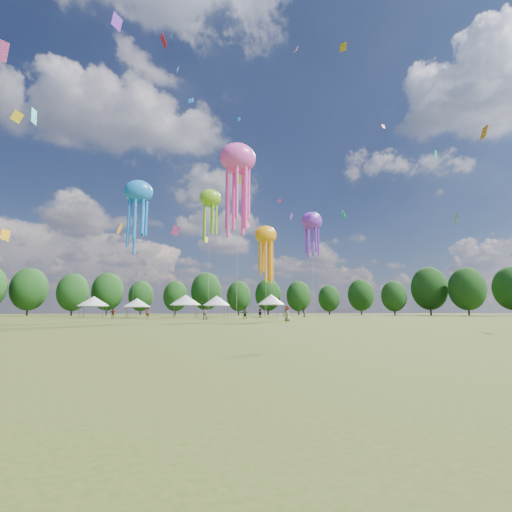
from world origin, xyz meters
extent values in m
plane|color=#384416|center=(0.00, 0.00, 0.00)|extent=(300.00, 300.00, 0.00)
imported|color=gray|center=(-2.93, 34.73, 0.89)|extent=(0.87, 0.68, 1.78)
imported|color=gray|center=(9.03, 49.19, 0.79)|extent=(0.76, 0.91, 1.59)
imported|color=gray|center=(17.85, 49.84, 0.90)|extent=(0.75, 0.93, 1.80)
imported|color=gray|center=(8.56, 47.42, 0.76)|extent=(1.05, 0.69, 1.53)
imported|color=gray|center=(-16.56, 50.05, 0.81)|extent=(0.97, 0.44, 1.62)
imported|color=gray|center=(3.36, 37.12, 0.83)|extent=(1.56, 1.25, 1.66)
imported|color=gray|center=(-10.95, 50.87, 0.88)|extent=(0.73, 0.76, 1.75)
imported|color=gray|center=(5.82, 25.43, 0.90)|extent=(0.93, 1.04, 1.79)
cylinder|color=#47474C|center=(-22.47, 53.37, 1.00)|extent=(0.08, 0.08, 2.00)
cylinder|color=#47474C|center=(-22.47, 57.22, 1.00)|extent=(0.08, 0.08, 2.00)
cylinder|color=#47474C|center=(-18.63, 53.37, 1.00)|extent=(0.08, 0.08, 2.00)
cylinder|color=#47474C|center=(-18.63, 57.22, 1.00)|extent=(0.08, 0.08, 2.00)
cube|color=silver|center=(-20.55, 55.29, 2.05)|extent=(4.24, 4.24, 0.10)
cone|color=silver|center=(-20.55, 55.29, 2.96)|extent=(5.51, 5.51, 1.72)
cylinder|color=#47474C|center=(-15.02, 56.41, 0.95)|extent=(0.08, 0.08, 1.90)
cylinder|color=#47474C|center=(-15.02, 59.97, 0.95)|extent=(0.08, 0.08, 1.90)
cylinder|color=#47474C|center=(-11.47, 56.41, 0.95)|extent=(0.08, 0.08, 1.90)
cylinder|color=#47474C|center=(-11.47, 59.97, 0.95)|extent=(0.08, 0.08, 1.90)
cube|color=silver|center=(-13.25, 58.19, 1.95)|extent=(3.96, 3.96, 0.10)
cone|color=silver|center=(-13.25, 58.19, 2.81)|extent=(5.15, 5.15, 1.62)
cylinder|color=#47474C|center=(-6.38, 50.38, 1.09)|extent=(0.08, 0.08, 2.19)
cylinder|color=#47474C|center=(-6.38, 54.37, 1.09)|extent=(0.08, 0.08, 2.19)
cylinder|color=#47474C|center=(-2.39, 50.38, 1.09)|extent=(0.08, 0.08, 2.19)
cylinder|color=#47474C|center=(-2.39, 54.37, 1.09)|extent=(0.08, 0.08, 2.19)
cube|color=silver|center=(-4.39, 52.38, 2.24)|extent=(4.39, 4.39, 0.10)
cone|color=silver|center=(-4.39, 52.38, 3.23)|extent=(5.71, 5.71, 1.88)
cylinder|color=#47474C|center=(-0.58, 49.32, 1.05)|extent=(0.08, 0.08, 2.10)
cylinder|color=#47474C|center=(-0.58, 52.80, 1.05)|extent=(0.08, 0.08, 2.10)
cylinder|color=#47474C|center=(2.90, 49.32, 1.05)|extent=(0.08, 0.08, 2.10)
cylinder|color=#47474C|center=(2.90, 52.80, 1.05)|extent=(0.08, 0.08, 2.10)
cube|color=silver|center=(1.16, 51.06, 2.15)|extent=(3.88, 3.88, 0.10)
cone|color=silver|center=(1.16, 51.06, 3.11)|extent=(5.05, 5.05, 1.80)
cylinder|color=#47474C|center=(10.36, 50.95, 1.17)|extent=(0.08, 0.08, 2.34)
cylinder|color=#47474C|center=(10.36, 54.70, 1.17)|extent=(0.08, 0.08, 2.34)
cylinder|color=#47474C|center=(14.10, 50.95, 1.17)|extent=(0.08, 0.08, 2.34)
cylinder|color=#47474C|center=(14.10, 54.70, 1.17)|extent=(0.08, 0.08, 2.34)
cube|color=silver|center=(12.23, 52.83, 2.39)|extent=(4.14, 4.14, 0.10)
cone|color=silver|center=(12.23, 52.83, 3.45)|extent=(5.39, 5.39, 2.01)
ellipsoid|color=#7AC821|center=(-1.40, 42.82, 19.96)|extent=(3.61, 2.53, 3.07)
cylinder|color=beige|center=(-1.40, 42.82, 9.98)|extent=(0.03, 0.03, 19.96)
ellipsoid|color=#FF4BBB|center=(1.72, 35.24, 24.13)|extent=(5.51, 3.85, 4.68)
cylinder|color=beige|center=(1.72, 35.24, 12.06)|extent=(0.03, 0.03, 24.13)
ellipsoid|color=purple|center=(14.27, 36.85, 15.52)|extent=(3.48, 2.44, 2.96)
cylinder|color=beige|center=(14.27, 36.85, 7.76)|extent=(0.03, 0.03, 15.52)
ellipsoid|color=blue|center=(-13.04, 44.59, 20.63)|extent=(4.63, 3.24, 3.93)
cylinder|color=beige|center=(-13.04, 44.59, 10.31)|extent=(0.03, 0.03, 20.63)
ellipsoid|color=#FF9F0F|center=(5.81, 34.31, 12.26)|extent=(3.23, 2.26, 2.75)
cylinder|color=beige|center=(5.81, 34.31, 6.13)|extent=(0.03, 0.03, 12.26)
cube|color=blue|center=(-5.28, 40.15, 35.46)|extent=(0.77, 0.65, 1.11)
cube|color=#17C6BC|center=(8.26, 55.82, 25.72)|extent=(0.62, 1.52, 1.94)
cube|color=#FF4BBB|center=(16.49, 59.85, 26.01)|extent=(0.79, 0.69, 1.14)
cube|color=red|center=(6.65, 50.02, 17.62)|extent=(1.37, 0.73, 1.47)
cube|color=#FF9F0F|center=(26.25, 15.18, 21.34)|extent=(0.72, 1.36, 1.57)
cube|color=gold|center=(23.31, 40.60, 51.42)|extent=(0.84, 1.39, 1.90)
cube|color=blue|center=(-7.26, 55.43, 51.59)|extent=(0.49, 1.13, 1.23)
cube|color=#17C6BC|center=(37.21, 34.64, 28.44)|extent=(1.28, 1.06, 1.80)
cube|color=purple|center=(-14.44, 21.56, 31.87)|extent=(1.05, 0.92, 1.67)
cube|color=red|center=(-9.85, 35.03, 41.36)|extent=(1.01, 1.64, 1.78)
cube|color=#FF9F0F|center=(-17.38, 59.81, 17.43)|extent=(0.80, 2.35, 2.59)
cube|color=gold|center=(-25.91, 29.63, 23.74)|extent=(1.32, 0.60, 1.51)
cube|color=#7AC821|center=(6.73, 56.82, 29.28)|extent=(1.62, 0.58, 2.01)
cube|color=#17C6BC|center=(27.71, 51.13, 21.27)|extent=(0.54, 1.91, 2.09)
cube|color=#FF4BBB|center=(11.29, 34.86, 43.98)|extent=(0.59, 0.83, 0.90)
cube|color=purple|center=(21.21, 64.95, 24.04)|extent=(1.29, 1.09, 1.78)
cube|color=red|center=(23.06, 29.20, 29.01)|extent=(0.63, 0.32, 0.74)
cube|color=#FF9F0F|center=(-37.55, 60.35, 15.29)|extent=(1.16, 1.76, 2.41)
cube|color=gold|center=(-0.65, 54.98, 15.26)|extent=(1.06, 0.73, 1.39)
cube|color=#7AC821|center=(40.71, 34.93, 17.25)|extent=(0.77, 1.16, 1.65)
cube|color=blue|center=(6.92, 59.61, 44.60)|extent=(0.86, 0.25, 1.03)
cube|color=#17C6BC|center=(-20.50, 19.03, 18.65)|extent=(0.15, 1.16, 1.43)
cube|color=#FF4BBB|center=(-6.54, 55.93, 16.90)|extent=(1.98, 0.77, 2.20)
cylinder|color=#38281C|center=(-40.68, 85.49, 1.71)|extent=(0.44, 0.44, 3.41)
ellipsoid|color=#193F15|center=(-40.68, 85.49, 6.61)|extent=(8.53, 8.53, 10.66)
cylinder|color=#38281C|center=(-30.60, 85.02, 1.53)|extent=(0.44, 0.44, 3.07)
ellipsoid|color=#193F15|center=(-30.60, 85.02, 5.94)|extent=(7.66, 7.66, 9.58)
cylinder|color=#38281C|center=(-23.51, 93.33, 1.72)|extent=(0.44, 0.44, 3.43)
ellipsoid|color=#193F15|center=(-23.51, 93.33, 6.65)|extent=(8.58, 8.58, 10.73)
cylinder|color=#38281C|center=(-14.76, 98.96, 1.47)|extent=(0.44, 0.44, 2.95)
ellipsoid|color=#193F15|center=(-14.76, 98.96, 5.71)|extent=(7.37, 7.37, 9.21)
cylinder|color=#38281C|center=(-4.70, 95.06, 1.45)|extent=(0.44, 0.44, 2.89)
ellipsoid|color=#193F15|center=(-4.70, 95.06, 5.61)|extent=(7.23, 7.23, 9.04)
cylinder|color=#38281C|center=(4.91, 99.49, 1.92)|extent=(0.44, 0.44, 3.84)
ellipsoid|color=#193F15|center=(4.91, 99.49, 7.44)|extent=(9.60, 9.60, 11.99)
cylinder|color=#38281C|center=(13.19, 88.44, 1.42)|extent=(0.44, 0.44, 2.84)
ellipsoid|color=#193F15|center=(13.19, 88.44, 5.51)|extent=(7.11, 7.11, 8.89)
cylinder|color=#38281C|center=(22.93, 91.04, 1.58)|extent=(0.44, 0.44, 3.16)
ellipsoid|color=#193F15|center=(22.93, 91.04, 6.13)|extent=(7.91, 7.91, 9.88)
cylinder|color=#38281C|center=(30.69, 85.29, 1.44)|extent=(0.44, 0.44, 2.88)
ellipsoid|color=#193F15|center=(30.69, 85.29, 5.59)|extent=(7.21, 7.21, 9.01)
cylinder|color=#38281C|center=(41.52, 87.24, 1.31)|extent=(0.44, 0.44, 2.63)
ellipsoid|color=#193F15|center=(41.52, 87.24, 5.09)|extent=(6.57, 6.57, 8.22)
cylinder|color=#38281C|center=(50.52, 83.73, 1.56)|extent=(0.44, 0.44, 3.13)
ellipsoid|color=#193F15|center=(50.52, 83.73, 6.06)|extent=(7.81, 7.81, 9.77)
cylinder|color=#38281C|center=(53.64, 71.81, 1.36)|extent=(0.44, 0.44, 2.72)
ellipsoid|color=#193F15|center=(53.64, 71.81, 5.27)|extent=(6.80, 6.80, 8.50)
cylinder|color=#38281C|center=(62.96, 68.92, 1.90)|extent=(0.44, 0.44, 3.81)
ellipsoid|color=#193F15|center=(62.96, 68.92, 7.38)|extent=(9.52, 9.52, 11.90)
cylinder|color=#38281C|center=(66.57, 59.80, 1.76)|extent=(0.44, 0.44, 3.51)
ellipsoid|color=#193F15|center=(66.57, 59.80, 6.80)|extent=(8.78, 8.78, 10.97)
ellipsoid|color=#193F15|center=(79.39, 58.26, 7.05)|extent=(9.10, 9.10, 11.37)
camera|label=1|loc=(-8.62, -15.32, 1.20)|focal=25.21mm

